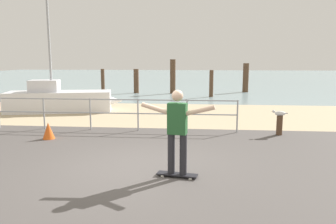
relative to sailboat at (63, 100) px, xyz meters
name	(u,v)px	position (x,y,z in m)	size (l,w,h in m)	color
ground_plane	(131,186)	(4.68, -8.18, -0.53)	(24.00, 10.00, 0.04)	#514C49
beach_strip	(169,114)	(4.68, -0.18, -0.53)	(24.00, 6.00, 0.04)	tan
sea_surface	(189,77)	(4.68, 27.82, -0.53)	(72.00, 50.00, 0.04)	#849EA3
railing_fence	(90,109)	(2.40, -3.58, 0.17)	(9.47, 0.05, 1.05)	#9EA0A5
sailboat	(63,100)	(0.00, 0.00, 0.00)	(5.07, 2.34, 5.85)	silver
skateboard	(177,174)	(5.50, -7.70, -0.46)	(0.82, 0.34, 0.08)	black
skateboarder	(177,127)	(5.50, -7.70, 0.49)	(1.44, 0.35, 1.65)	#26262B
bollard_short	(279,126)	(8.36, -3.79, -0.22)	(0.18, 0.18, 0.61)	#513826
seagull	(280,113)	(8.34, -3.79, 0.16)	(0.49, 0.15, 0.18)	white
groyne_post_0	(103,81)	(-0.74, 8.66, 0.28)	(0.25, 0.25, 1.61)	#513826
groyne_post_1	(136,81)	(1.72, 8.06, 0.29)	(0.34, 0.34, 1.63)	#513826
groyne_post_2	(173,77)	(4.19, 8.00, 0.61)	(0.36, 0.36, 2.27)	#513826
groyne_post_3	(211,84)	(6.66, 6.24, 0.29)	(0.24, 0.24, 1.63)	#513826
groyne_post_4	(246,78)	(9.13, 9.39, 0.47)	(0.39, 0.39, 2.00)	#513826
traffic_cone	(48,131)	(1.59, -4.92, -0.28)	(0.36, 0.36, 0.50)	#E55919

